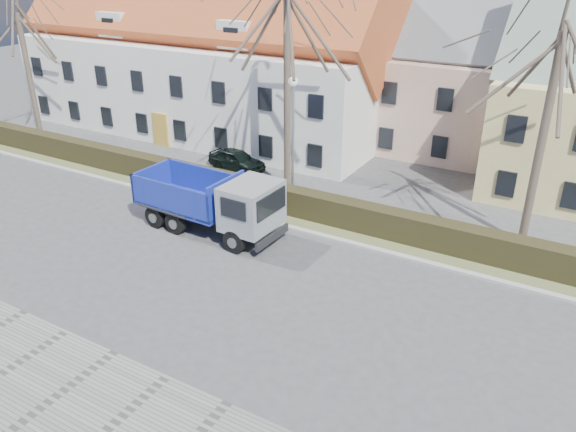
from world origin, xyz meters
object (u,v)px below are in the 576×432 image
Objects in this scene: dump_truck at (204,200)px; parked_car_a at (237,160)px; cart_frame at (230,212)px; streetlight at (293,143)px.

parked_car_a is at bearing 116.22° from dump_truck.
dump_truck is 1.83m from cart_frame.
parked_car_a is (-3.19, 7.14, -0.85)m from dump_truck.
dump_truck is at bearing -116.24° from streetlight.
dump_truck reaches higher than parked_car_a.
parked_car_a reaches higher than cart_frame.
streetlight reaches higher than cart_frame.
streetlight reaches higher than dump_truck.
streetlight is at bearing 65.88° from dump_truck.
dump_truck is 1.12× the size of streetlight.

